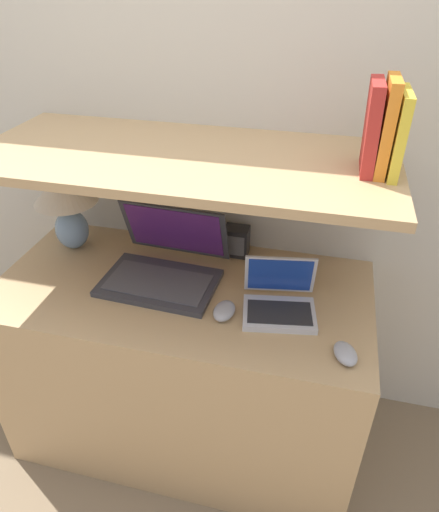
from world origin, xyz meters
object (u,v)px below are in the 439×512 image
object	(u,v)px
laptop_large	(164,266)
computer_mouse	(224,311)
router_box	(237,241)
book_orange	(386,127)
table_lamp	(66,198)
second_mouse	(345,354)
book_red	(372,128)
laptop_small	(279,301)
book_yellow	(398,133)

from	to	relation	value
laptop_large	computer_mouse	world-z (taller)	laptop_large
router_box	book_orange	bearing A→B (deg)	-22.64
table_lamp	router_box	distance (m)	0.65
laptop_large	second_mouse	size ratio (longest dim) A/B	3.70
second_mouse	book_red	world-z (taller)	book_red
laptop_large	laptop_small	xyz separation A→B (m)	(0.41, -0.08, -0.01)
table_lamp	laptop_large	world-z (taller)	table_lamp
laptop_small	computer_mouse	size ratio (longest dim) A/B	2.43
second_mouse	book_yellow	distance (m)	0.61
laptop_large	computer_mouse	bearing A→B (deg)	-31.16
laptop_large	table_lamp	bearing A→B (deg)	165.20
laptop_large	second_mouse	distance (m)	0.67
router_box	book_red	size ratio (longest dim) A/B	0.47
second_mouse	book_yellow	world-z (taller)	book_yellow
laptop_small	book_red	bearing A→B (deg)	30.81
computer_mouse	router_box	world-z (taller)	router_box
computer_mouse	book_yellow	bearing A→B (deg)	23.20
book_yellow	book_red	distance (m)	0.07
book_orange	laptop_large	bearing A→B (deg)	-177.36
table_lamp	book_orange	world-z (taller)	book_orange
laptop_small	computer_mouse	world-z (taller)	laptop_small
laptop_large	book_red	bearing A→B (deg)	2.80
laptop_large	book_yellow	xyz separation A→B (m)	(0.67, 0.03, 0.51)
book_yellow	book_orange	xyz separation A→B (m)	(-0.03, 0.00, 0.01)
router_box	book_orange	world-z (taller)	book_orange
router_box	book_yellow	distance (m)	0.71
book_red	book_yellow	bearing A→B (deg)	0.00
router_box	book_orange	size ratio (longest dim) A/B	0.45
book_yellow	book_orange	bearing A→B (deg)	180.00
router_box	book_red	world-z (taller)	book_red
book_orange	book_red	bearing A→B (deg)	180.00
laptop_large	router_box	world-z (taller)	laptop_large
laptop_large	book_red	size ratio (longest dim) A/B	1.69
book_orange	book_red	distance (m)	0.04
computer_mouse	router_box	xyz separation A→B (m)	(-0.04, 0.36, 0.04)
second_mouse	router_box	distance (m)	0.62
laptop_large	laptop_small	world-z (taller)	laptop_large
book_yellow	book_orange	distance (m)	0.04
book_orange	book_red	xyz separation A→B (m)	(-0.04, 0.00, -0.00)
computer_mouse	book_yellow	distance (m)	0.71
computer_mouse	book_red	xyz separation A→B (m)	(0.35, 0.18, 0.55)
computer_mouse	book_red	bearing A→B (deg)	27.09
second_mouse	book_red	size ratio (longest dim) A/B	0.46
second_mouse	table_lamp	bearing A→B (deg)	160.91
book_red	laptop_large	bearing A→B (deg)	-177.20
table_lamp	laptop_large	size ratio (longest dim) A/B	0.78
laptop_small	router_box	size ratio (longest dim) A/B	2.26
second_mouse	book_orange	xyz separation A→B (m)	(0.02, 0.28, 0.56)
table_lamp	computer_mouse	xyz separation A→B (m)	(0.66, -0.26, -0.19)
table_lamp	book_red	size ratio (longest dim) A/B	1.32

